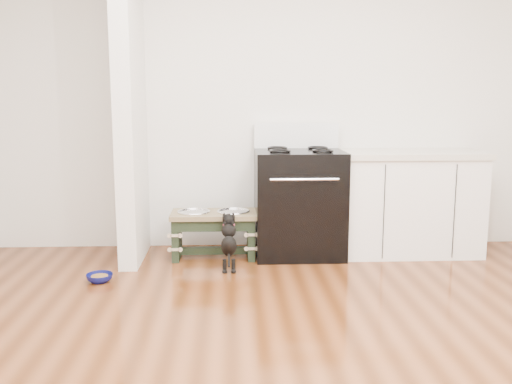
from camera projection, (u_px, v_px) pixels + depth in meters
name	position (u px, v px, depth m)	size (l,w,h in m)	color
ground	(300.00, 369.00, 2.93)	(5.00, 5.00, 0.00)	#4A230D
room_shell	(304.00, 45.00, 2.66)	(5.00, 5.00, 5.00)	silver
partition_wall	(130.00, 100.00, 4.72)	(0.15, 0.80, 2.70)	silver
oven_range	(299.00, 201.00, 4.99)	(0.76, 0.69, 1.14)	black
cabinet_run	(408.00, 202.00, 5.06)	(1.24, 0.64, 0.91)	white
dog_feeder	(214.00, 225.00, 4.91)	(0.73, 0.39, 0.42)	black
puppy	(229.00, 240.00, 4.59)	(0.13, 0.38, 0.44)	black
floor_bowl	(100.00, 278.00, 4.30)	(0.21, 0.21, 0.06)	#0B0E4F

